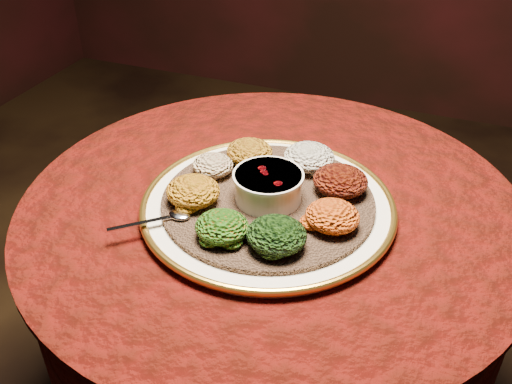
% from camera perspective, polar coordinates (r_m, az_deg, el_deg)
% --- Properties ---
extents(table, '(0.96, 0.96, 0.73)m').
position_cam_1_polar(table, '(1.20, 1.46, -7.76)').
color(table, black).
rests_on(table, ground).
extents(platter, '(0.47, 0.47, 0.02)m').
position_cam_1_polar(platter, '(1.05, 1.19, -1.37)').
color(platter, white).
rests_on(platter, table).
extents(injera, '(0.51, 0.51, 0.01)m').
position_cam_1_polar(injera, '(1.04, 1.20, -0.90)').
color(injera, brown).
rests_on(injera, platter).
extents(stew_bowl, '(0.13, 0.13, 0.05)m').
position_cam_1_polar(stew_bowl, '(1.02, 1.23, 0.74)').
color(stew_bowl, silver).
rests_on(stew_bowl, injera).
extents(spoon, '(0.12, 0.10, 0.01)m').
position_cam_1_polar(spoon, '(1.00, -8.27, -2.40)').
color(spoon, silver).
rests_on(spoon, injera).
extents(portion_ayib, '(0.10, 0.10, 0.05)m').
position_cam_1_polar(portion_ayib, '(1.12, 5.33, 3.51)').
color(portion_ayib, beige).
rests_on(portion_ayib, injera).
extents(portion_kitfo, '(0.10, 0.10, 0.05)m').
position_cam_1_polar(portion_kitfo, '(1.06, 8.43, 1.12)').
color(portion_kitfo, black).
rests_on(portion_kitfo, injera).
extents(portion_tikil, '(0.09, 0.09, 0.04)m').
position_cam_1_polar(portion_tikil, '(0.97, 7.65, -2.40)').
color(portion_tikil, '#BF710F').
rests_on(portion_tikil, injera).
extents(portion_gomen, '(0.10, 0.09, 0.05)m').
position_cam_1_polar(portion_gomen, '(0.92, 2.06, -4.32)').
color(portion_gomen, black).
rests_on(portion_gomen, injera).
extents(portion_mixveg, '(0.09, 0.09, 0.04)m').
position_cam_1_polar(portion_mixveg, '(0.94, -3.42, -3.48)').
color(portion_mixveg, '#A0390A').
rests_on(portion_mixveg, injera).
extents(portion_kik, '(0.10, 0.09, 0.05)m').
position_cam_1_polar(portion_kik, '(1.03, -6.31, 0.08)').
color(portion_kik, '#B3650F').
rests_on(portion_kik, injera).
extents(portion_timatim, '(0.08, 0.08, 0.04)m').
position_cam_1_polar(portion_timatim, '(1.10, -4.33, 2.69)').
color(portion_timatim, '#700608').
rests_on(portion_timatim, injera).
extents(portion_shiro, '(0.09, 0.09, 0.04)m').
position_cam_1_polar(portion_shiro, '(1.14, -0.65, 4.05)').
color(portion_shiro, '#956712').
rests_on(portion_shiro, injera).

